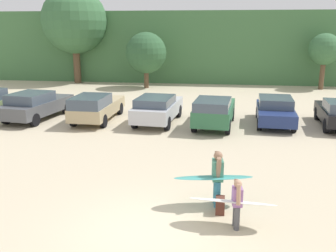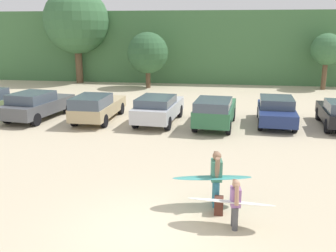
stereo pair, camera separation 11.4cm
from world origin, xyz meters
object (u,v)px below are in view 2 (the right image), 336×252
object	(u,v)px
parked_car_silver	(158,108)
backpack_dropped	(219,205)
parked_car_dark_gray	(37,105)
person_child	(235,201)
parked_car_forest_green	(215,111)
surfboard_white	(231,202)
person_adult	(216,175)
parked_car_navy	(276,110)
parked_car_tan	(97,107)
surfboard_teal	(212,178)

from	to	relation	value
parked_car_silver	backpack_dropped	world-z (taller)	parked_car_silver
parked_car_dark_gray	person_child	world-z (taller)	parked_car_dark_gray
parked_car_forest_green	backpack_dropped	distance (m)	9.19
surfboard_white	backpack_dropped	distance (m)	0.85
person_child	backpack_dropped	size ratio (longest dim) A/B	2.84
parked_car_silver	person_adult	bearing A→B (deg)	-155.81
parked_car_navy	surfboard_white	world-z (taller)	parked_car_navy
person_child	parked_car_forest_green	bearing A→B (deg)	-91.82
parked_car_silver	person_adult	world-z (taller)	person_adult
parked_car_silver	person_child	bearing A→B (deg)	-155.42
person_adult	parked_car_tan	bearing A→B (deg)	-60.48
parked_car_dark_gray	parked_car_silver	distance (m)	6.71
parked_car_dark_gray	parked_car_silver	xyz separation A→B (m)	(6.71, 0.04, -0.00)
parked_car_dark_gray	parked_car_tan	world-z (taller)	parked_car_dark_gray
parked_car_silver	parked_car_forest_green	size ratio (longest dim) A/B	1.04
person_adult	surfboard_teal	xyz separation A→B (m)	(-0.11, -0.06, -0.05)
parked_car_tan	person_adult	bearing A→B (deg)	-143.54
person_adult	backpack_dropped	world-z (taller)	person_adult
parked_car_dark_gray	backpack_dropped	distance (m)	13.85
parked_car_dark_gray	person_child	size ratio (longest dim) A/B	3.78
parked_car_forest_green	person_child	xyz separation A→B (m)	(0.75, -9.88, -0.11)
parked_car_dark_gray	parked_car_tan	distance (m)	3.42
parked_car_navy	person_adult	size ratio (longest dim) A/B	2.71
parked_car_forest_green	parked_car_dark_gray	bearing A→B (deg)	93.05
parked_car_tan	parked_car_silver	world-z (taller)	parked_car_tan
parked_car_silver	surfboard_teal	distance (m)	9.69
parked_car_forest_green	surfboard_white	bearing A→B (deg)	-170.87
parked_car_silver	surfboard_white	bearing A→B (deg)	-155.83
person_adult	person_child	distance (m)	1.30
parked_car_dark_gray	parked_car_tan	xyz separation A→B (m)	(3.41, -0.04, -0.00)
parked_car_dark_gray	backpack_dropped	bearing A→B (deg)	-125.59
person_child	surfboard_white	size ratio (longest dim) A/B	0.57
parked_car_navy	person_child	xyz separation A→B (m)	(-2.37, -10.93, -0.01)
parked_car_forest_green	person_child	distance (m)	9.91
parked_car_tan	parked_car_silver	xyz separation A→B (m)	(3.30, 0.08, -0.00)
parked_car_dark_gray	parked_car_forest_green	distance (m)	9.67
surfboard_white	parked_car_silver	bearing A→B (deg)	-67.04
surfboard_teal	surfboard_white	world-z (taller)	surfboard_teal
parked_car_dark_gray	parked_car_tan	size ratio (longest dim) A/B	1.04
parked_car_forest_green	backpack_dropped	size ratio (longest dim) A/B	9.65
parked_car_dark_gray	parked_car_forest_green	bearing A→B (deg)	-84.24
surfboard_teal	parked_car_forest_green	bearing A→B (deg)	-99.88
parked_car_silver	person_adult	distance (m)	9.67
parked_car_navy	surfboard_teal	xyz separation A→B (m)	(-2.97, -9.80, 0.12)
surfboard_white	backpack_dropped	xyz separation A→B (m)	(-0.29, 0.66, -0.45)
parked_car_dark_gray	parked_car_navy	distance (m)	12.79
person_adult	parked_car_navy	bearing A→B (deg)	-112.55
backpack_dropped	parked_car_silver	bearing A→B (deg)	108.95
parked_car_dark_gray	parked_car_silver	size ratio (longest dim) A/B	1.07
parked_car_dark_gray	surfboard_white	distance (m)	14.51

